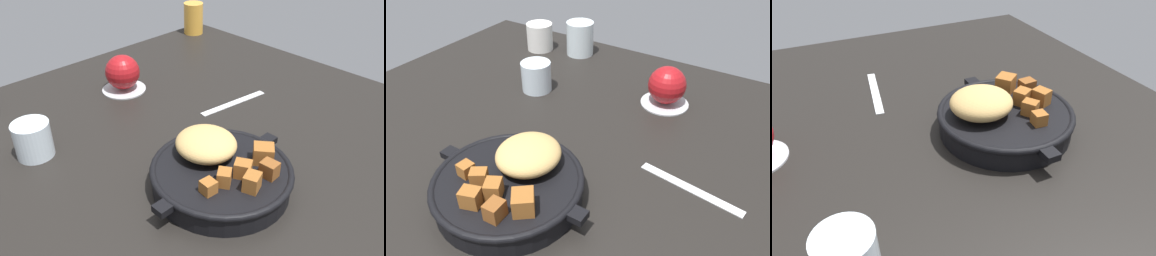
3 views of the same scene
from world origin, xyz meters
The scene contains 3 objects.
ground_plane centered at (0.00, 0.00, -1.20)cm, with size 115.61×100.25×2.40cm, color black.
cast_iron_skillet centered at (-0.71, -12.96, 3.11)cm, with size 28.42×24.09×8.59cm.
butter_knife centered at (23.02, 4.18, 0.18)cm, with size 18.19×1.60×0.36cm, color silver.
Camera 3 is at (-47.03, 16.63, 37.51)cm, focal length 34.28 mm.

